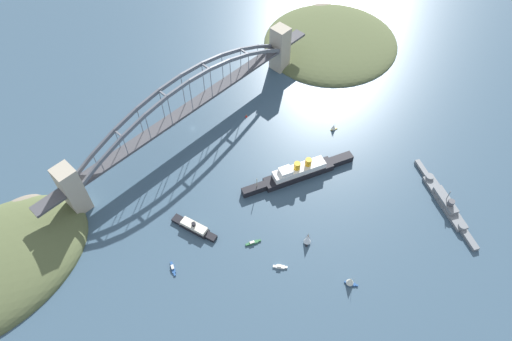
{
  "coord_description": "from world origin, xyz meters",
  "views": [
    {
      "loc": [
        164.2,
        235.5,
        300.41
      ],
      "look_at": [
        0.0,
        78.58,
        8.0
      ],
      "focal_mm": 32.18,
      "sensor_mm": 36.0,
      "label": 1
    }
  ],
  "objects_px": {
    "small_boat_4": "(351,281)",
    "harbor_arch_bridge": "(189,107)",
    "small_boat_5": "(334,127)",
    "harbor_ferry_steamer": "(194,227)",
    "seaplane_taxiing_near_bridge": "(170,120)",
    "naval_cruiser": "(445,202)",
    "channel_marker_buoy": "(246,116)",
    "small_boat_2": "(253,243)",
    "small_boat_3": "(280,267)",
    "small_boat_0": "(308,239)",
    "small_boat_1": "(173,268)",
    "ocean_liner": "(299,172)"
  },
  "relations": [
    {
      "from": "naval_cruiser",
      "to": "small_boat_4",
      "type": "relative_size",
      "value": 8.47
    },
    {
      "from": "naval_cruiser",
      "to": "channel_marker_buoy",
      "type": "height_order",
      "value": "naval_cruiser"
    },
    {
      "from": "small_boat_4",
      "to": "small_boat_5",
      "type": "relative_size",
      "value": 1.32
    },
    {
      "from": "small_boat_4",
      "to": "ocean_liner",
      "type": "bearing_deg",
      "value": -118.58
    },
    {
      "from": "harbor_ferry_steamer",
      "to": "small_boat_2",
      "type": "distance_m",
      "value": 46.07
    },
    {
      "from": "small_boat_4",
      "to": "harbor_ferry_steamer",
      "type": "bearing_deg",
      "value": -67.79
    },
    {
      "from": "small_boat_2",
      "to": "small_boat_4",
      "type": "relative_size",
      "value": 1.23
    },
    {
      "from": "small_boat_0",
      "to": "small_boat_1",
      "type": "relative_size",
      "value": 0.96
    },
    {
      "from": "small_boat_4",
      "to": "harbor_arch_bridge",
      "type": "bearing_deg",
      "value": -96.8
    },
    {
      "from": "small_boat_2",
      "to": "seaplane_taxiing_near_bridge",
      "type": "bearing_deg",
      "value": -105.13
    },
    {
      "from": "harbor_ferry_steamer",
      "to": "small_boat_5",
      "type": "relative_size",
      "value": 5.46
    },
    {
      "from": "seaplane_taxiing_near_bridge",
      "to": "harbor_arch_bridge",
      "type": "bearing_deg",
      "value": 113.17
    },
    {
      "from": "ocean_liner",
      "to": "small_boat_1",
      "type": "bearing_deg",
      "value": -5.02
    },
    {
      "from": "harbor_ferry_steamer",
      "to": "seaplane_taxiing_near_bridge",
      "type": "bearing_deg",
      "value": -121.01
    },
    {
      "from": "small_boat_3",
      "to": "small_boat_1",
      "type": "bearing_deg",
      "value": -45.39
    },
    {
      "from": "seaplane_taxiing_near_bridge",
      "to": "harbor_ferry_steamer",
      "type": "bearing_deg",
      "value": 58.99
    },
    {
      "from": "harbor_arch_bridge",
      "to": "small_boat_0",
      "type": "height_order",
      "value": "harbor_arch_bridge"
    },
    {
      "from": "small_boat_3",
      "to": "small_boat_0",
      "type": "bearing_deg",
      "value": 177.63
    },
    {
      "from": "small_boat_1",
      "to": "small_boat_4",
      "type": "bearing_deg",
      "value": 128.52
    },
    {
      "from": "harbor_ferry_steamer",
      "to": "small_boat_3",
      "type": "distance_m",
      "value": 71.08
    },
    {
      "from": "harbor_arch_bridge",
      "to": "ocean_liner",
      "type": "bearing_deg",
      "value": 103.29
    },
    {
      "from": "harbor_ferry_steamer",
      "to": "small_boat_0",
      "type": "relative_size",
      "value": 3.67
    },
    {
      "from": "harbor_ferry_steamer",
      "to": "seaplane_taxiing_near_bridge",
      "type": "distance_m",
      "value": 115.67
    },
    {
      "from": "small_boat_2",
      "to": "small_boat_3",
      "type": "xyz_separation_m",
      "value": [
        0.66,
        27.3,
        0.08
      ]
    },
    {
      "from": "small_boat_0",
      "to": "small_boat_2",
      "type": "bearing_deg",
      "value": -45.32
    },
    {
      "from": "harbor_ferry_steamer",
      "to": "small_boat_5",
      "type": "bearing_deg",
      "value": 175.15
    },
    {
      "from": "seaplane_taxiing_near_bridge",
      "to": "small_boat_5",
      "type": "distance_m",
      "value": 146.33
    },
    {
      "from": "small_boat_2",
      "to": "small_boat_1",
      "type": "bearing_deg",
      "value": -26.42
    },
    {
      "from": "ocean_liner",
      "to": "harbor_ferry_steamer",
      "type": "xyz_separation_m",
      "value": [
        92.66,
        -24.62,
        -2.89
      ]
    },
    {
      "from": "harbor_ferry_steamer",
      "to": "small_boat_2",
      "type": "bearing_deg",
      "value": 118.31
    },
    {
      "from": "harbor_arch_bridge",
      "to": "small_boat_3",
      "type": "distance_m",
      "value": 156.28
    },
    {
      "from": "channel_marker_buoy",
      "to": "ocean_liner",
      "type": "bearing_deg",
      "value": 76.54
    },
    {
      "from": "harbor_arch_bridge",
      "to": "small_boat_3",
      "type": "height_order",
      "value": "harbor_arch_bridge"
    },
    {
      "from": "seaplane_taxiing_near_bridge",
      "to": "small_boat_2",
      "type": "height_order",
      "value": "seaplane_taxiing_near_bridge"
    },
    {
      "from": "small_boat_1",
      "to": "small_boat_2",
      "type": "distance_m",
      "value": 60.42
    },
    {
      "from": "small_boat_4",
      "to": "channel_marker_buoy",
      "type": "relative_size",
      "value": 3.37
    },
    {
      "from": "small_boat_0",
      "to": "small_boat_3",
      "type": "height_order",
      "value": "small_boat_0"
    },
    {
      "from": "small_boat_2",
      "to": "channel_marker_buoy",
      "type": "height_order",
      "value": "channel_marker_buoy"
    },
    {
      "from": "small_boat_4",
      "to": "small_boat_0",
      "type": "bearing_deg",
      "value": -96.17
    },
    {
      "from": "small_boat_2",
      "to": "channel_marker_buoy",
      "type": "bearing_deg",
      "value": -133.43
    },
    {
      "from": "harbor_ferry_steamer",
      "to": "naval_cruiser",
      "type": "bearing_deg",
      "value": 140.28
    },
    {
      "from": "ocean_liner",
      "to": "small_boat_3",
      "type": "xyz_separation_m",
      "value": [
        71.48,
        43.21,
        -4.48
      ]
    },
    {
      "from": "small_boat_0",
      "to": "small_boat_5",
      "type": "relative_size",
      "value": 1.49
    },
    {
      "from": "ocean_liner",
      "to": "channel_marker_buoy",
      "type": "relative_size",
      "value": 33.94
    },
    {
      "from": "naval_cruiser",
      "to": "channel_marker_buoy",
      "type": "bearing_deg",
      "value": -77.67
    },
    {
      "from": "ocean_liner",
      "to": "small_boat_4",
      "type": "bearing_deg",
      "value": 61.42
    },
    {
      "from": "small_boat_5",
      "to": "channel_marker_buoy",
      "type": "bearing_deg",
      "value": -57.99
    },
    {
      "from": "seaplane_taxiing_near_bridge",
      "to": "small_boat_3",
      "type": "xyz_separation_m",
      "value": [
        38.41,
        166.97,
        -1.31
      ]
    },
    {
      "from": "small_boat_1",
      "to": "small_boat_3",
      "type": "distance_m",
      "value": 76.11
    },
    {
      "from": "naval_cruiser",
      "to": "harbor_ferry_steamer",
      "type": "xyz_separation_m",
      "value": [
        150.76,
        -125.26,
        -0.09
      ]
    }
  ]
}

